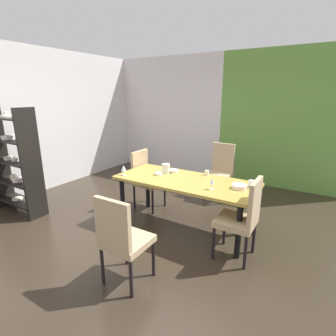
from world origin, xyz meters
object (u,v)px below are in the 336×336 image
object	(u,v)px
serving_bowl_center	(174,171)
cup_east	(207,173)
display_shelf	(14,160)
chair_head_far	(221,169)
chair_right_near	(243,216)
wine_glass_left	(124,168)
serving_bowl_rear	(239,186)
dining_table	(185,185)
chair_head_near	(122,237)
chair_left_far	(145,177)
wine_glass_front	(212,181)
serving_bowl_north	(158,174)
pitcher_right	(166,168)
cup_near_shelf	(251,184)

from	to	relation	value
serving_bowl_center	cup_east	world-z (taller)	cup_east
display_shelf	serving_bowl_center	bearing A→B (deg)	26.41
chair_head_far	chair_right_near	bearing A→B (deg)	118.08
wine_glass_left	serving_bowl_rear	xyz separation A→B (m)	(1.64, 0.35, -0.08)
dining_table	chair_head_near	bearing A→B (deg)	-88.79
dining_table	display_shelf	size ratio (longest dim) A/B	1.15
chair_left_far	chair_head_far	bearing A→B (deg)	138.98
chair_right_near	chair_left_far	bearing A→B (deg)	71.35
wine_glass_front	dining_table	bearing A→B (deg)	160.30
display_shelf	serving_bowl_north	distance (m)	2.39
display_shelf	pitcher_right	world-z (taller)	display_shelf
cup_east	chair_head_near	bearing A→B (deg)	-94.93
wine_glass_front	cup_east	xyz separation A→B (m)	(-0.29, 0.52, -0.07)
chair_right_near	pitcher_right	bearing A→B (deg)	71.75
dining_table	chair_head_far	size ratio (longest dim) A/B	1.94
dining_table	display_shelf	xyz separation A→B (m)	(-2.65, -0.94, 0.22)
wine_glass_left	chair_right_near	bearing A→B (deg)	-0.50
serving_bowl_rear	cup_east	bearing A→B (deg)	152.66
serving_bowl_rear	chair_left_far	bearing A→B (deg)	171.05
chair_head_far	display_shelf	distance (m)	3.57
display_shelf	cup_east	size ratio (longest dim) A/B	22.71
dining_table	wine_glass_left	size ratio (longest dim) A/B	12.83
serving_bowl_center	serving_bowl_north	size ratio (longest dim) A/B	1.06
chair_head_near	serving_bowl_north	size ratio (longest dim) A/B	8.11
dining_table	serving_bowl_rear	bearing A→B (deg)	3.60
wine_glass_front	cup_near_shelf	xyz separation A→B (m)	(0.41, 0.33, -0.06)
chair_right_near	serving_bowl_rear	bearing A→B (deg)	25.28
dining_table	chair_head_far	world-z (taller)	chair_head_far
display_shelf	serving_bowl_north	size ratio (longest dim) A/B	14.20
chair_head_far	chair_left_far	world-z (taller)	chair_head_far
dining_table	pitcher_right	world-z (taller)	pitcher_right
chair_head_far	wine_glass_front	xyz separation A→B (m)	(0.46, -1.58, 0.30)
chair_head_far	serving_bowl_north	xyz separation A→B (m)	(-0.46, -1.42, 0.21)
chair_left_far	serving_bowl_center	distance (m)	0.67
wine_glass_front	wine_glass_left	bearing A→B (deg)	-174.54
wine_glass_front	pitcher_right	distance (m)	0.93
cup_east	wine_glass_front	bearing A→B (deg)	-60.46
serving_bowl_rear	cup_east	distance (m)	0.66
chair_left_far	serving_bowl_rear	distance (m)	1.73
wine_glass_front	cup_east	world-z (taller)	wine_glass_front
wine_glass_left	wine_glass_front	distance (m)	1.36
serving_bowl_north	chair_left_far	bearing A→B (deg)	146.16
chair_right_near	wine_glass_front	world-z (taller)	chair_right_near
serving_bowl_rear	chair_head_far	bearing A→B (deg)	118.80
serving_bowl_center	cup_near_shelf	world-z (taller)	cup_near_shelf
display_shelf	serving_bowl_center	distance (m)	2.61
wine_glass_left	serving_bowl_rear	size ratio (longest dim) A/B	0.81
dining_table	wine_glass_front	bearing A→B (deg)	-19.70
chair_head_far	cup_near_shelf	bearing A→B (deg)	124.95
chair_head_near	serving_bowl_center	world-z (taller)	chair_head_near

